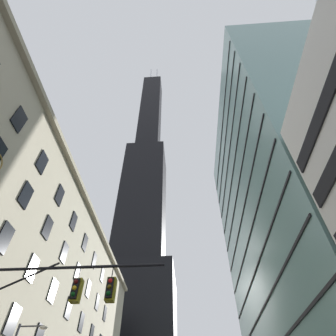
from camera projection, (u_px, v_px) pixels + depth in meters
The scene contains 4 objects.
station_building at pixel (10, 302), 31.23m from camera, with size 14.42×57.00×26.19m.
dark_skyscraper at pixel (141, 229), 97.07m from camera, with size 23.64×23.64×188.90m.
glass_office_midrise at pixel (296, 210), 38.31m from camera, with size 15.58×34.97×49.66m.
traffic_signal_mast at pixel (42, 310), 11.82m from camera, with size 8.92×0.63×7.62m.
Camera 1 is at (2.58, -9.09, 1.41)m, focal length 28.84 mm.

